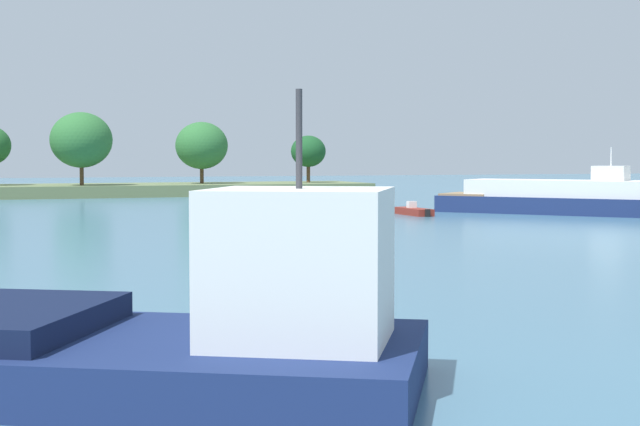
# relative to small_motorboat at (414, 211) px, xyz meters

# --- Properties ---
(treeline_island) EXTENTS (57.86, 12.88, 9.30)m
(treeline_island) POSITION_rel_small_motorboat_xyz_m (-19.88, 44.15, 3.21)
(treeline_island) COLOR #66754C
(treeline_island) RESTS_ON ground
(small_motorboat) EXTENTS (1.39, 4.89, 1.02)m
(small_motorboat) POSITION_rel_small_motorboat_xyz_m (0.00, 0.00, 0.00)
(small_motorboat) COLOR maroon
(small_motorboat) RESTS_ON ground
(white_riverboat) EXTENTS (17.20, 19.51, 5.10)m
(white_riverboat) POSITION_rel_small_motorboat_xyz_m (11.99, -3.37, 0.93)
(white_riverboat) COLOR navy
(white_riverboat) RESTS_ON ground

